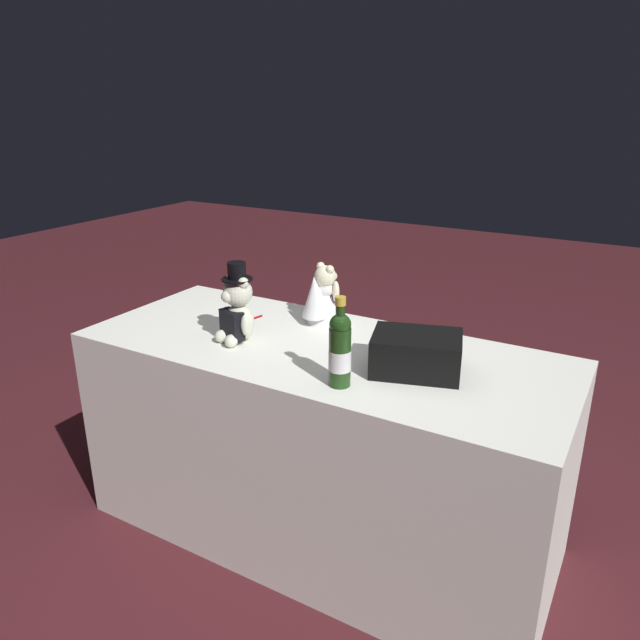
{
  "coord_description": "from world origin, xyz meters",
  "views": [
    {
      "loc": [
        -0.97,
        1.69,
        1.6
      ],
      "look_at": [
        0.0,
        0.0,
        0.89
      ],
      "focal_mm": 33.67,
      "sensor_mm": 36.0,
      "label": 1
    }
  ],
  "objects_px": {
    "teddy_bear_bride": "(322,297)",
    "champagne_bottle": "(340,349)",
    "gift_case_black": "(416,353)",
    "signing_pen": "(247,321)",
    "teddy_bear_groom": "(237,310)"
  },
  "relations": [
    {
      "from": "teddy_bear_bride",
      "to": "gift_case_black",
      "type": "distance_m",
      "value": 0.54
    },
    {
      "from": "gift_case_black",
      "to": "teddy_bear_bride",
      "type": "bearing_deg",
      "value": -26.69
    },
    {
      "from": "teddy_bear_bride",
      "to": "champagne_bottle",
      "type": "distance_m",
      "value": 0.55
    },
    {
      "from": "champagne_bottle",
      "to": "signing_pen",
      "type": "distance_m",
      "value": 0.66
    },
    {
      "from": "teddy_bear_bride",
      "to": "champagne_bottle",
      "type": "bearing_deg",
      "value": 125.23
    },
    {
      "from": "teddy_bear_bride",
      "to": "champagne_bottle",
      "type": "xyz_separation_m",
      "value": [
        -0.32,
        0.45,
        0.02
      ]
    },
    {
      "from": "teddy_bear_bride",
      "to": "champagne_bottle",
      "type": "relative_size",
      "value": 0.83
    },
    {
      "from": "signing_pen",
      "to": "champagne_bottle",
      "type": "bearing_deg",
      "value": 151.72
    },
    {
      "from": "teddy_bear_groom",
      "to": "signing_pen",
      "type": "relative_size",
      "value": 1.98
    },
    {
      "from": "teddy_bear_groom",
      "to": "teddy_bear_bride",
      "type": "bearing_deg",
      "value": -117.41
    },
    {
      "from": "teddy_bear_bride",
      "to": "gift_case_black",
      "type": "bearing_deg",
      "value": 153.31
    },
    {
      "from": "teddy_bear_bride",
      "to": "gift_case_black",
      "type": "height_order",
      "value": "teddy_bear_bride"
    },
    {
      "from": "champagne_bottle",
      "to": "signing_pen",
      "type": "bearing_deg",
      "value": -28.28
    },
    {
      "from": "champagne_bottle",
      "to": "teddy_bear_groom",
      "type": "bearing_deg",
      "value": -14.87
    },
    {
      "from": "teddy_bear_groom",
      "to": "signing_pen",
      "type": "distance_m",
      "value": 0.23
    }
  ]
}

